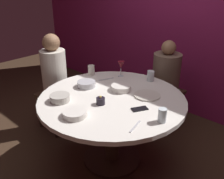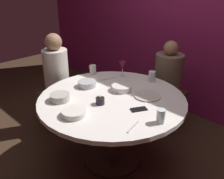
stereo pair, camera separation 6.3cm
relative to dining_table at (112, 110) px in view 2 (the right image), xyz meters
name	(u,v)px [view 2 (the right image)]	position (x,y,z in m)	size (l,w,h in m)	color
ground_plane	(112,158)	(0.00, 0.00, -0.59)	(8.00, 8.00, 0.00)	#382619
back_wall	(197,18)	(0.00, 1.52, 0.71)	(6.00, 0.10, 2.60)	maroon
dining_table	(112,110)	(0.00, 0.00, 0.00)	(1.39, 1.39, 0.74)	silver
seated_diner_left	(56,72)	(-0.93, 0.00, 0.14)	(0.40, 0.40, 1.20)	#3F2D1E
seated_diner_back	(168,75)	(0.00, 0.97, 0.10)	(0.40, 0.40, 1.11)	#3F2D1E
candle_holder	(100,101)	(0.02, -0.17, 0.17)	(0.08, 0.08, 0.08)	black
wine_glass	(122,66)	(-0.29, 0.46, 0.27)	(0.08, 0.08, 0.18)	silver
dinner_plate	(147,96)	(0.23, 0.25, 0.15)	(0.25, 0.25, 0.01)	beige
cell_phone	(139,109)	(0.33, -0.01, 0.15)	(0.07, 0.14, 0.01)	black
bowl_serving_large	(87,84)	(-0.36, 0.00, 0.17)	(0.19, 0.19, 0.06)	#B7B7BC
bowl_salad_center	(60,97)	(-0.30, -0.38, 0.17)	(0.18, 0.18, 0.06)	#B2ADA3
bowl_small_white	(121,88)	(-0.04, 0.18, 0.17)	(0.20, 0.20, 0.05)	silver
bowl_sauce_side	(74,113)	(0.01, -0.46, 0.17)	(0.20, 0.20, 0.05)	silver
cup_near_candle	(152,76)	(0.03, 0.58, 0.20)	(0.08, 0.08, 0.11)	silver
cup_by_left_diner	(161,116)	(0.58, -0.05, 0.20)	(0.07, 0.07, 0.11)	silver
cup_by_right_diner	(93,70)	(-0.57, 0.27, 0.20)	(0.08, 0.08, 0.11)	beige
fork_near_plate	(133,127)	(0.47, -0.25, 0.15)	(0.02, 0.18, 0.01)	#B7B7BC
knife_near_plate	(108,79)	(-0.34, 0.28, 0.15)	(0.02, 0.18, 0.01)	#B7B7BC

